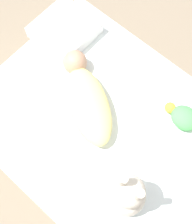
{
  "coord_description": "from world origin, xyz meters",
  "views": [
    {
      "loc": [
        -0.32,
        0.41,
        1.69
      ],
      "look_at": [
        0.05,
        -0.0,
        0.27
      ],
      "focal_mm": 50.0,
      "sensor_mm": 36.0,
      "label": 1
    }
  ],
  "objects_px": {
    "swaddled_baby": "(86,98)",
    "turtle_plush": "(183,117)",
    "pillow": "(65,30)",
    "bunny_plush": "(126,194)"
  },
  "relations": [
    {
      "from": "pillow",
      "to": "turtle_plush",
      "type": "height_order",
      "value": "turtle_plush"
    },
    {
      "from": "bunny_plush",
      "to": "turtle_plush",
      "type": "height_order",
      "value": "bunny_plush"
    },
    {
      "from": "swaddled_baby",
      "to": "pillow",
      "type": "xyz_separation_m",
      "value": [
        0.37,
        -0.23,
        -0.02
      ]
    },
    {
      "from": "swaddled_baby",
      "to": "turtle_plush",
      "type": "xyz_separation_m",
      "value": [
        -0.42,
        -0.25,
        -0.02
      ]
    },
    {
      "from": "pillow",
      "to": "turtle_plush",
      "type": "distance_m",
      "value": 0.79
    },
    {
      "from": "swaddled_baby",
      "to": "bunny_plush",
      "type": "height_order",
      "value": "bunny_plush"
    },
    {
      "from": "swaddled_baby",
      "to": "bunny_plush",
      "type": "bearing_deg",
      "value": -177.03
    },
    {
      "from": "turtle_plush",
      "to": "swaddled_baby",
      "type": "bearing_deg",
      "value": 30.44
    },
    {
      "from": "pillow",
      "to": "bunny_plush",
      "type": "relative_size",
      "value": 0.83
    },
    {
      "from": "pillow",
      "to": "bunny_plush",
      "type": "xyz_separation_m",
      "value": [
        -0.81,
        0.47,
        0.1
      ]
    }
  ]
}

